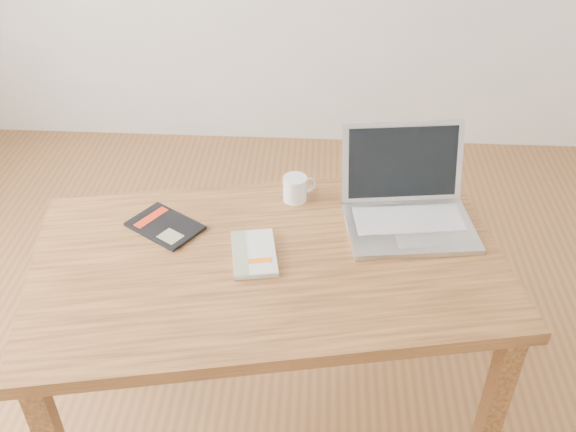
# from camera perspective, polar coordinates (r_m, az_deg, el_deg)

# --- Properties ---
(room) EXTENTS (4.04, 4.04, 2.70)m
(room) POSITION_cam_1_polar(r_m,az_deg,el_deg) (1.46, -7.15, 14.69)
(room) COLOR brown
(room) RESTS_ON ground
(desk) EXTENTS (1.41, 0.97, 0.75)m
(desk) POSITION_cam_1_polar(r_m,az_deg,el_deg) (1.83, -1.69, -5.86)
(desk) COLOR brown
(desk) RESTS_ON ground
(white_guidebook) EXTENTS (0.15, 0.21, 0.02)m
(white_guidebook) POSITION_cam_1_polar(r_m,az_deg,el_deg) (1.77, -3.06, -3.34)
(white_guidebook) COLOR beige
(white_guidebook) RESTS_ON desk
(black_guidebook) EXTENTS (0.25, 0.23, 0.01)m
(black_guidebook) POSITION_cam_1_polar(r_m,az_deg,el_deg) (1.90, -10.88, -0.88)
(black_guidebook) COLOR black
(black_guidebook) RESTS_ON desk
(laptop) EXTENTS (0.40, 0.37, 0.25)m
(laptop) POSITION_cam_1_polar(r_m,az_deg,el_deg) (1.91, 10.57, 1.08)
(laptop) COLOR silver
(laptop) RESTS_ON desk
(coffee_mug) EXTENTS (0.10, 0.08, 0.08)m
(coffee_mug) POSITION_cam_1_polar(r_m,az_deg,el_deg) (1.97, 0.70, 2.52)
(coffee_mug) COLOR white
(coffee_mug) RESTS_ON desk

